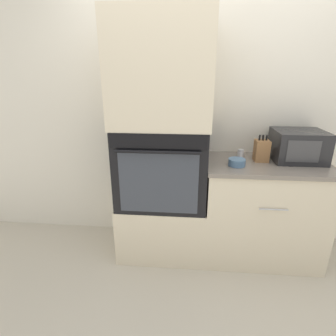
{
  "coord_description": "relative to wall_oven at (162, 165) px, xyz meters",
  "views": [
    {
      "loc": [
        -0.15,
        -1.87,
        1.62
      ],
      "look_at": [
        -0.34,
        0.21,
        0.87
      ],
      "focal_mm": 28.0,
      "sensor_mm": 36.0,
      "label": 1
    }
  ],
  "objects": [
    {
      "name": "knife_block",
      "position": [
        0.85,
        0.04,
        0.14
      ],
      "size": [
        0.11,
        0.12,
        0.23
      ],
      "color": "olive",
      "rests_on": "counter_unit"
    },
    {
      "name": "wall_back",
      "position": [
        0.39,
        0.33,
        0.39
      ],
      "size": [
        8.0,
        0.05,
        2.5
      ],
      "color": "silver",
      "rests_on": "ground_plane"
    },
    {
      "name": "wall_oven",
      "position": [
        0.0,
        0.0,
        0.0
      ],
      "size": [
        0.76,
        0.64,
        0.69
      ],
      "color": "black",
      "rests_on": "oven_cabinet_base"
    },
    {
      "name": "oven_cabinet_base",
      "position": [
        -0.0,
        0.0,
        -0.6
      ],
      "size": [
        0.79,
        0.6,
        0.52
      ],
      "color": "beige",
      "rests_on": "ground_plane"
    },
    {
      "name": "bowl",
      "position": [
        0.62,
        -0.1,
        0.08
      ],
      "size": [
        0.14,
        0.14,
        0.06
      ],
      "color": "#517599",
      "rests_on": "counter_unit"
    },
    {
      "name": "microwave",
      "position": [
        1.16,
        0.09,
        0.18
      ],
      "size": [
        0.41,
        0.37,
        0.26
      ],
      "color": "#232326",
      "rests_on": "counter_unit"
    },
    {
      "name": "condiment_jar_mid",
      "position": [
        0.69,
        0.13,
        0.08
      ],
      "size": [
        0.06,
        0.06,
        0.07
      ],
      "color": "silver",
      "rests_on": "counter_unit"
    },
    {
      "name": "ground_plane",
      "position": [
        0.39,
        -0.3,
        -0.86
      ],
      "size": [
        12.0,
        12.0,
        0.0
      ],
      "primitive_type": "plane",
      "color": "beige"
    },
    {
      "name": "oven_cabinet_upper",
      "position": [
        -0.0,
        0.0,
        0.77
      ],
      "size": [
        0.79,
        0.6,
        0.85
      ],
      "color": "beige",
      "rests_on": "wall_oven"
    },
    {
      "name": "condiment_jar_near",
      "position": [
        0.89,
        0.19,
        0.1
      ],
      "size": [
        0.04,
        0.04,
        0.1
      ],
      "color": "brown",
      "rests_on": "counter_unit"
    },
    {
      "name": "counter_unit",
      "position": [
        0.9,
        0.0,
        -0.41
      ],
      "size": [
        1.03,
        0.63,
        0.91
      ],
      "color": "beige",
      "rests_on": "ground_plane"
    }
  ]
}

